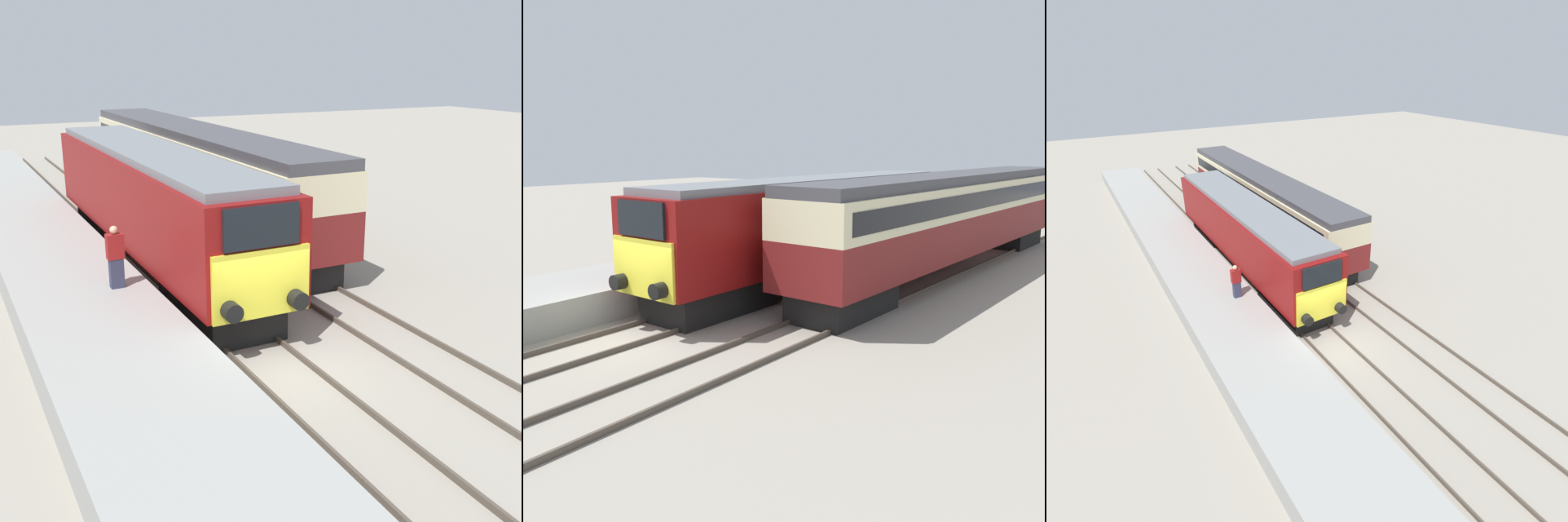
% 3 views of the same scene
% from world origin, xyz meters
% --- Properties ---
extents(ground_plane, '(120.00, 120.00, 0.00)m').
position_xyz_m(ground_plane, '(0.00, 0.00, 0.00)').
color(ground_plane, gray).
extents(platform_left, '(3.50, 50.00, 0.97)m').
position_xyz_m(platform_left, '(-3.30, 8.00, 0.48)').
color(platform_left, gray).
rests_on(platform_left, ground_plane).
extents(rails_near_track, '(1.51, 60.00, 0.14)m').
position_xyz_m(rails_near_track, '(0.00, 5.00, 0.07)').
color(rails_near_track, '#4C4238').
rests_on(rails_near_track, ground_plane).
extents(rails_far_track, '(1.50, 60.00, 0.14)m').
position_xyz_m(rails_far_track, '(3.40, 5.00, 0.07)').
color(rails_far_track, '#4C4238').
rests_on(rails_far_track, ground_plane).
extents(locomotive, '(2.70, 16.32, 3.94)m').
position_xyz_m(locomotive, '(0.00, 8.62, 2.23)').
color(locomotive, black).
rests_on(locomotive, ground_plane).
extents(passenger_carriage, '(2.75, 20.75, 4.02)m').
position_xyz_m(passenger_carriage, '(3.40, 13.66, 2.45)').
color(passenger_carriage, black).
rests_on(passenger_carriage, ground_plane).
extents(person_on_platform, '(0.44, 0.26, 1.67)m').
position_xyz_m(person_on_platform, '(-2.43, 4.28, 1.80)').
color(person_on_platform, '#2D334C').
rests_on(person_on_platform, platform_left).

